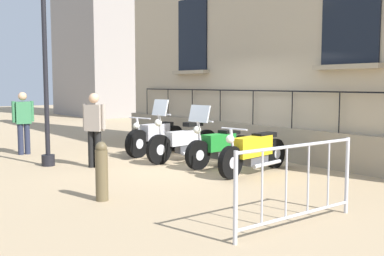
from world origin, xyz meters
TOP-DOWN VIEW (x-y plane):
  - ground_plane at (0.00, 0.00)m, footprint 60.00×60.00m
  - motorcycle_silver at (-0.13, -1.64)m, footprint 2.03×0.83m
  - motorcycle_white at (-0.10, -0.46)m, footprint 2.19×0.55m
  - motorcycle_green at (-0.30, 0.60)m, footprint 1.95×0.68m
  - motorcycle_yellow at (-0.32, 1.62)m, footprint 2.13×0.64m
  - lamppost at (2.63, -1.70)m, footprint 0.34×1.04m
  - crowd_barrier at (1.72, 4.36)m, footprint 2.11×0.07m
  - bollard at (3.04, 1.71)m, footprint 0.19×0.19m
  - pedestrian_standing at (1.91, -0.89)m, footprint 0.39×0.45m
  - pedestrian_walking at (2.52, -3.66)m, footprint 0.53×0.26m
  - distant_building at (-5.68, -15.86)m, footprint 3.49×5.73m

SIDE VIEW (x-z plane):
  - ground_plane at x=0.00m, z-range 0.00..0.00m
  - motorcycle_yellow at x=-0.32m, z-range -0.04..0.91m
  - motorcycle_green at x=-0.30m, z-range -0.24..1.10m
  - motorcycle_silver at x=-0.13m, z-range -0.05..0.92m
  - motorcycle_white at x=-0.10m, z-range -0.27..1.16m
  - bollard at x=3.04m, z-range 0.00..0.91m
  - crowd_barrier at x=1.72m, z-range 0.04..1.09m
  - pedestrian_walking at x=2.52m, z-range 0.09..1.67m
  - pedestrian_standing at x=1.91m, z-range 0.09..1.68m
  - lamppost at x=2.63m, z-range 1.11..5.65m
  - distant_building at x=-5.68m, z-range 0.00..8.89m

